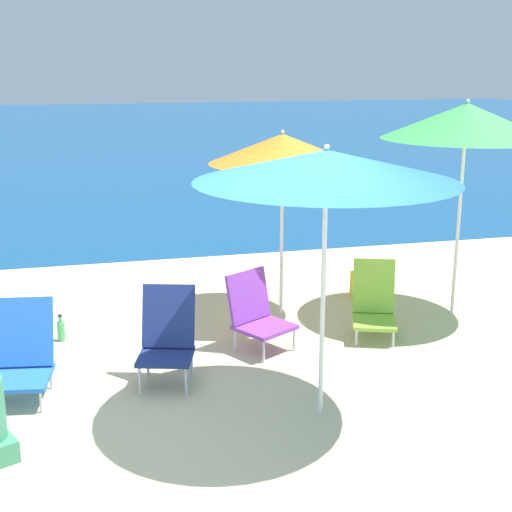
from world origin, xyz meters
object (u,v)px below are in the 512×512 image
(beach_chair_lime, at_px, (374,303))
(beach_chair_blue, at_px, (20,354))
(beach_chair_purple, at_px, (256,312))
(beach_umbrella_green, at_px, (466,121))
(beach_umbrella_blue, at_px, (326,166))
(water_bottle, at_px, (61,330))
(backpack_yellow, at_px, (365,285))
(beach_umbrella_orange, at_px, (282,149))
(beach_chair_navy, at_px, (167,335))

(beach_chair_lime, bearing_deg, beach_chair_blue, -150.91)
(beach_chair_purple, distance_m, beach_chair_blue, 2.18)
(beach_umbrella_green, relative_size, beach_chair_blue, 2.95)
(beach_umbrella_blue, relative_size, beach_chair_lime, 2.81)
(beach_chair_blue, height_order, water_bottle, beach_chair_blue)
(beach_chair_lime, xyz_separation_m, backpack_yellow, (0.37, 1.12, -0.18))
(beach_umbrella_orange, relative_size, beach_chair_navy, 2.42)
(beach_umbrella_orange, xyz_separation_m, backpack_yellow, (1.10, 0.30, -1.65))
(beach_umbrella_blue, bearing_deg, beach_umbrella_orange, 81.59)
(beach_umbrella_orange, relative_size, backpack_yellow, 6.60)
(beach_umbrella_blue, distance_m, beach_chair_lime, 2.43)
(beach_umbrella_blue, bearing_deg, beach_chair_lime, 54.02)
(beach_chair_navy, xyz_separation_m, water_bottle, (-0.91, 1.18, -0.32))
(beach_chair_navy, relative_size, beach_chair_purple, 1.12)
(beach_umbrella_blue, xyz_separation_m, beach_chair_blue, (-2.28, 0.92, -1.59))
(beach_chair_blue, bearing_deg, beach_chair_lime, 18.14)
(beach_umbrella_green, relative_size, beach_chair_purple, 3.12)
(beach_chair_purple, xyz_separation_m, backpack_yellow, (1.60, 1.18, -0.22))
(beach_umbrella_orange, bearing_deg, beach_umbrella_green, -15.43)
(beach_umbrella_green, height_order, beach_umbrella_orange, beach_umbrella_green)
(beach_umbrella_green, bearing_deg, beach_umbrella_blue, -139.95)
(beach_chair_lime, height_order, beach_chair_purple, beach_chair_lime)
(beach_umbrella_green, height_order, beach_chair_purple, beach_umbrella_green)
(beach_umbrella_blue, bearing_deg, beach_umbrella_green, 40.05)
(beach_chair_lime, height_order, backpack_yellow, beach_chair_lime)
(beach_chair_lime, xyz_separation_m, water_bottle, (-3.06, 0.59, -0.23))
(beach_chair_lime, xyz_separation_m, beach_chair_navy, (-2.15, -0.59, 0.09))
(beach_umbrella_orange, xyz_separation_m, beach_chair_navy, (-1.41, -1.41, -1.37))
(water_bottle, bearing_deg, beach_chair_navy, -52.35)
(beach_umbrella_blue, height_order, beach_chair_purple, beach_umbrella_blue)
(beach_umbrella_orange, distance_m, backpack_yellow, 2.01)
(beach_chair_navy, bearing_deg, beach_chair_purple, 46.65)
(beach_umbrella_green, relative_size, water_bottle, 8.54)
(beach_chair_lime, bearing_deg, water_bottle, -171.10)
(beach_chair_purple, bearing_deg, beach_umbrella_orange, 29.93)
(beach_chair_lime, distance_m, beach_chair_navy, 2.23)
(backpack_yellow, bearing_deg, beach_umbrella_green, -48.83)
(beach_chair_lime, distance_m, beach_chair_blue, 3.40)
(beach_chair_lime, bearing_deg, beach_chair_purple, -157.47)
(beach_chair_blue, distance_m, water_bottle, 1.20)
(water_bottle, bearing_deg, beach_umbrella_green, -3.67)
(beach_umbrella_orange, xyz_separation_m, beach_chair_purple, (-0.50, -0.88, -1.43))
(beach_chair_blue, distance_m, backpack_yellow, 4.09)
(beach_umbrella_green, bearing_deg, beach_chair_blue, -168.83)
(beach_umbrella_green, distance_m, beach_umbrella_blue, 2.80)
(water_bottle, bearing_deg, beach_umbrella_orange, 5.69)
(beach_umbrella_green, distance_m, beach_umbrella_orange, 1.89)
(beach_chair_navy, distance_m, water_bottle, 1.53)
(beach_umbrella_green, distance_m, backpack_yellow, 2.21)
(beach_umbrella_green, relative_size, beach_umbrella_orange, 1.16)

